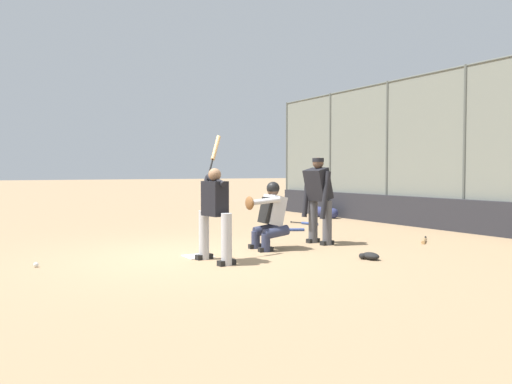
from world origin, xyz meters
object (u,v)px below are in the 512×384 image
Objects in this scene: batter_at_plate at (215,211)px; catcher_behind_plate at (269,214)px; spare_bat_third_base_side at (308,223)px; spare_bat_by_padding at (292,230)px; equipment_bag_dugout_side at (324,212)px; spare_bat_near_backstop at (424,240)px; baseball_loose at (36,265)px; fielding_glove_on_dirt at (370,256)px; umpire_home at (318,198)px.

catcher_behind_plate is at bearing -71.91° from batter_at_plate.
spare_bat_by_padding is at bearing -67.71° from spare_bat_third_base_side.
batter_at_plate is 7.99m from equipment_bag_dugout_side.
spare_bat_near_backstop is at bearing -39.87° from spare_bat_by_padding.
baseball_loose is (0.95, 2.44, -0.75)m from batter_at_plate.
fielding_glove_on_dirt reaches higher than spare_bat_by_padding.
spare_bat_by_padding is (2.71, -3.31, -0.76)m from batter_at_plate.
equipment_bag_dugout_side is at bearing -32.57° from fielding_glove_on_dirt.
equipment_bag_dugout_side is (5.08, -6.13, -0.63)m from batter_at_plate.
equipment_bag_dugout_side is (2.37, -2.83, 0.12)m from spare_bat_by_padding.
baseball_loose is at bearing -135.93° from spare_bat_by_padding.
fielding_glove_on_dirt is at bearing -43.00° from spare_bat_third_base_side.
spare_bat_third_base_side is 5.23m from fielding_glove_on_dirt.
fielding_glove_on_dirt is (-1.79, 0.35, -0.84)m from umpire_home.
spare_bat_by_padding and spare_bat_third_base_side have the same top height.
fielding_glove_on_dirt is (-1.68, -0.83, -0.57)m from catcher_behind_plate.
baseball_loose reaches higher than spare_bat_near_backstop.
catcher_behind_plate is at bearing -62.95° from spare_bat_third_base_side.
batter_at_plate reaches higher than spare_bat_near_backstop.
spare_bat_by_padding is 0.85× the size of spare_bat_third_base_side.
batter_at_plate reaches higher than spare_bat_third_base_side.
spare_bat_near_backstop is at bearing -120.20° from umpire_home.
umpire_home reaches higher than spare_bat_third_base_side.
batter_at_plate reaches higher than spare_bat_by_padding.
umpire_home reaches higher than catcher_behind_plate.
spare_bat_by_padding is at bearing -72.98° from baseball_loose.
spare_bat_near_backstop is 0.63× the size of equipment_bag_dugout_side.
equipment_bag_dugout_side is (4.13, -8.57, 0.12)m from baseball_loose.
spare_bat_third_base_side is 7.43m from baseball_loose.
spare_bat_third_base_side is at bearing 130.16° from equipment_bag_dugout_side.
spare_bat_near_backstop is at bearing -98.27° from batter_at_plate.
umpire_home reaches higher than fielding_glove_on_dirt.
umpire_home is at bearing -80.53° from batter_at_plate.
fielding_glove_on_dirt is at bearing -148.32° from catcher_behind_plate.
fielding_glove_on_dirt reaches higher than baseball_loose.
catcher_behind_plate reaches higher than baseball_loose.
umpire_home is 2.27× the size of spare_bat_by_padding.
catcher_behind_plate is 1.66× the size of spare_bat_by_padding.
batter_at_plate is at bearing 119.98° from catcher_behind_plate.
umpire_home is 5.15× the size of fielding_glove_on_dirt.
spare_bat_third_base_side is (3.67, -4.47, -0.76)m from batter_at_plate.
spare_bat_by_padding is 1.51m from spare_bat_third_base_side.
spare_bat_near_backstop is (-0.77, -3.13, -0.60)m from catcher_behind_plate.
catcher_behind_plate reaches higher than equipment_bag_dugout_side.
spare_bat_third_base_side is at bearing -25.47° from fielding_glove_on_dirt.
equipment_bag_dugout_side reaches higher than spare_bat_by_padding.
batter_at_plate reaches higher than fielding_glove_on_dirt.
baseball_loose is (-2.73, 6.91, 0.00)m from spare_bat_third_base_side.
baseball_loose is 0.06× the size of equipment_bag_dugout_side.
baseball_loose is 9.52m from equipment_bag_dugout_side.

